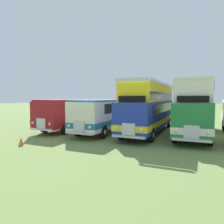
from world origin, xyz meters
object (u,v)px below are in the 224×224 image
(bus_third_in_row, at_px, (150,107))
(cone_mid_row, at_px, (21,141))
(bus_second_in_row, at_px, (111,112))
(bus_fourth_in_row, at_px, (194,106))
(bus_first_in_row, at_px, (76,112))

(bus_third_in_row, relative_size, cone_mid_row, 20.56)
(bus_second_in_row, distance_m, bus_fourth_in_row, 7.55)
(bus_fourth_in_row, bearing_deg, bus_second_in_row, -177.51)
(bus_first_in_row, bearing_deg, bus_second_in_row, 6.21)
(bus_third_in_row, xyz_separation_m, cone_mid_row, (-6.89, -8.41, -2.08))
(cone_mid_row, bearing_deg, bus_third_in_row, 50.68)
(bus_second_in_row, bearing_deg, cone_mid_row, -110.53)
(bus_first_in_row, height_order, bus_second_in_row, same)
(bus_second_in_row, bearing_deg, bus_first_in_row, -173.79)
(bus_first_in_row, xyz_separation_m, bus_third_in_row, (7.51, 0.46, 0.61))
(bus_first_in_row, distance_m, bus_third_in_row, 7.55)
(bus_fourth_in_row, distance_m, cone_mid_row, 13.91)
(bus_first_in_row, height_order, cone_mid_row, bus_first_in_row)
(bus_first_in_row, relative_size, bus_third_in_row, 0.87)
(bus_second_in_row, height_order, cone_mid_row, bus_second_in_row)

